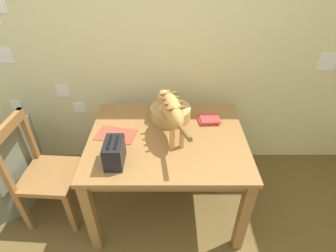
{
  "coord_description": "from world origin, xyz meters",
  "views": [
    {
      "loc": [
        0.08,
        -0.5,
        1.99
      ],
      "look_at": [
        0.07,
        1.08,
        0.85
      ],
      "focal_mm": 28.37,
      "sensor_mm": 36.0,
      "label": 1
    }
  ],
  "objects_px": {
    "wooden_chair_near": "(45,173)",
    "wicker_armchair": "(2,176)",
    "cat": "(172,109)",
    "coffee_mug": "(166,111)",
    "toaster": "(115,152)",
    "book_stack": "(210,119)",
    "dining_table": "(168,146)",
    "magazine": "(117,134)",
    "saucer_bowl": "(166,117)",
    "wicker_basket": "(172,112)"
  },
  "relations": [
    {
      "from": "wooden_chair_near",
      "to": "wicker_armchair",
      "type": "xyz_separation_m",
      "value": [
        -0.48,
        0.13,
        -0.18
      ]
    },
    {
      "from": "cat",
      "to": "coffee_mug",
      "type": "distance_m",
      "value": 0.26
    },
    {
      "from": "toaster",
      "to": "wooden_chair_near",
      "type": "distance_m",
      "value": 0.76
    },
    {
      "from": "book_stack",
      "to": "dining_table",
      "type": "bearing_deg",
      "value": -148.35
    },
    {
      "from": "toaster",
      "to": "wicker_armchair",
      "type": "distance_m",
      "value": 1.28
    },
    {
      "from": "magazine",
      "to": "book_stack",
      "type": "height_order",
      "value": "book_stack"
    },
    {
      "from": "saucer_bowl",
      "to": "coffee_mug",
      "type": "distance_m",
      "value": 0.06
    },
    {
      "from": "dining_table",
      "to": "wicker_armchair",
      "type": "relative_size",
      "value": 1.52
    },
    {
      "from": "coffee_mug",
      "to": "magazine",
      "type": "distance_m",
      "value": 0.44
    },
    {
      "from": "wicker_basket",
      "to": "wooden_chair_near",
      "type": "bearing_deg",
      "value": -160.61
    },
    {
      "from": "wooden_chair_near",
      "to": "wicker_basket",
      "type": "bearing_deg",
      "value": 112.88
    },
    {
      "from": "saucer_bowl",
      "to": "book_stack",
      "type": "distance_m",
      "value": 0.36
    },
    {
      "from": "dining_table",
      "to": "toaster",
      "type": "distance_m",
      "value": 0.48
    },
    {
      "from": "toaster",
      "to": "saucer_bowl",
      "type": "bearing_deg",
      "value": 58.08
    },
    {
      "from": "cat",
      "to": "wooden_chair_near",
      "type": "relative_size",
      "value": 0.75
    },
    {
      "from": "toaster",
      "to": "wooden_chair_near",
      "type": "bearing_deg",
      "value": 163.84
    },
    {
      "from": "book_stack",
      "to": "cat",
      "type": "bearing_deg",
      "value": -151.23
    },
    {
      "from": "book_stack",
      "to": "wicker_basket",
      "type": "height_order",
      "value": "wicker_basket"
    },
    {
      "from": "wicker_armchair",
      "to": "cat",
      "type": "bearing_deg",
      "value": -79.91
    },
    {
      "from": "wooden_chair_near",
      "to": "wicker_armchair",
      "type": "distance_m",
      "value": 0.53
    },
    {
      "from": "dining_table",
      "to": "wooden_chair_near",
      "type": "bearing_deg",
      "value": -174.47
    },
    {
      "from": "cat",
      "to": "wicker_basket",
      "type": "relative_size",
      "value": 2.1
    },
    {
      "from": "cat",
      "to": "wooden_chair_near",
      "type": "height_order",
      "value": "cat"
    },
    {
      "from": "cat",
      "to": "wicker_basket",
      "type": "bearing_deg",
      "value": 76.12
    },
    {
      "from": "wicker_basket",
      "to": "dining_table",
      "type": "bearing_deg",
      "value": -96.32
    },
    {
      "from": "coffee_mug",
      "to": "wooden_chair_near",
      "type": "relative_size",
      "value": 0.15
    },
    {
      "from": "dining_table",
      "to": "book_stack",
      "type": "height_order",
      "value": "book_stack"
    },
    {
      "from": "magazine",
      "to": "wicker_armchair",
      "type": "bearing_deg",
      "value": -168.93
    },
    {
      "from": "cat",
      "to": "magazine",
      "type": "distance_m",
      "value": 0.47
    },
    {
      "from": "saucer_bowl",
      "to": "toaster",
      "type": "relative_size",
      "value": 0.92
    },
    {
      "from": "wicker_basket",
      "to": "wicker_armchair",
      "type": "distance_m",
      "value": 1.59
    },
    {
      "from": "wicker_basket",
      "to": "saucer_bowl",
      "type": "bearing_deg",
      "value": -162.38
    },
    {
      "from": "wicker_armchair",
      "to": "dining_table",
      "type": "bearing_deg",
      "value": -81.44
    },
    {
      "from": "wooden_chair_near",
      "to": "saucer_bowl",
      "type": "bearing_deg",
      "value": 112.97
    },
    {
      "from": "saucer_bowl",
      "to": "wooden_chair_near",
      "type": "distance_m",
      "value": 1.06
    },
    {
      "from": "magazine",
      "to": "wicker_armchair",
      "type": "height_order",
      "value": "wicker_armchair"
    },
    {
      "from": "toaster",
      "to": "dining_table",
      "type": "bearing_deg",
      "value": 38.71
    },
    {
      "from": "toaster",
      "to": "book_stack",
      "type": "bearing_deg",
      "value": 35.36
    },
    {
      "from": "saucer_bowl",
      "to": "wicker_armchair",
      "type": "height_order",
      "value": "wicker_armchair"
    },
    {
      "from": "cat",
      "to": "toaster",
      "type": "xyz_separation_m",
      "value": [
        -0.37,
        -0.32,
        -0.14
      ]
    },
    {
      "from": "saucer_bowl",
      "to": "wicker_basket",
      "type": "bearing_deg",
      "value": 17.62
    },
    {
      "from": "cat",
      "to": "saucer_bowl",
      "type": "distance_m",
      "value": 0.29
    },
    {
      "from": "magazine",
      "to": "saucer_bowl",
      "type": "bearing_deg",
      "value": 42.63
    },
    {
      "from": "saucer_bowl",
      "to": "magazine",
      "type": "xyz_separation_m",
      "value": [
        -0.37,
        -0.22,
        -0.01
      ]
    },
    {
      "from": "dining_table",
      "to": "saucer_bowl",
      "type": "height_order",
      "value": "saucer_bowl"
    },
    {
      "from": "wicker_basket",
      "to": "toaster",
      "type": "relative_size",
      "value": 1.65
    },
    {
      "from": "book_stack",
      "to": "wicker_armchair",
      "type": "bearing_deg",
      "value": -174.5
    },
    {
      "from": "dining_table",
      "to": "magazine",
      "type": "height_order",
      "value": "magazine"
    },
    {
      "from": "cat",
      "to": "book_stack",
      "type": "distance_m",
      "value": 0.41
    },
    {
      "from": "coffee_mug",
      "to": "book_stack",
      "type": "xyz_separation_m",
      "value": [
        0.36,
        -0.03,
        -0.06
      ]
    }
  ]
}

